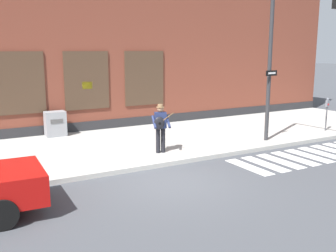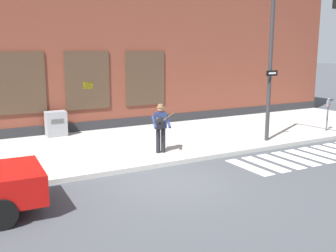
% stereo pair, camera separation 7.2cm
% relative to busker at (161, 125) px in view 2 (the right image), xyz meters
% --- Properties ---
extents(ground_plane, '(160.00, 160.00, 0.00)m').
position_rel_busker_xyz_m(ground_plane, '(-0.97, -2.26, -1.10)').
color(ground_plane, '#424449').
extents(sidewalk, '(28.00, 5.95, 0.15)m').
position_rel_busker_xyz_m(sidewalk, '(-0.97, 1.88, -1.03)').
color(sidewalk, '#ADAAA3').
rests_on(sidewalk, ground).
extents(building_backdrop, '(28.00, 4.06, 8.10)m').
position_rel_busker_xyz_m(building_backdrop, '(-0.97, 6.85, 2.94)').
color(building_backdrop, brown).
rests_on(building_backdrop, ground).
extents(crosswalk, '(5.78, 1.90, 0.01)m').
position_rel_busker_xyz_m(crosswalk, '(4.54, -2.40, -1.09)').
color(crosswalk, silver).
rests_on(crosswalk, ground).
extents(busker, '(0.72, 0.64, 1.67)m').
position_rel_busker_xyz_m(busker, '(0.00, 0.00, 0.00)').
color(busker, black).
rests_on(busker, sidewalk).
extents(traffic_light, '(0.75, 2.94, 5.61)m').
position_rel_busker_xyz_m(traffic_light, '(4.62, -1.35, 2.89)').
color(traffic_light, '#2D2D30').
rests_on(traffic_light, sidewalk).
extents(parking_meter, '(0.13, 0.11, 1.44)m').
position_rel_busker_xyz_m(parking_meter, '(8.02, -0.20, -0.01)').
color(parking_meter, '#47474C').
rests_on(parking_meter, sidewalk).
extents(utility_box, '(0.81, 0.55, 1.02)m').
position_rel_busker_xyz_m(utility_box, '(-2.49, 4.40, -0.44)').
color(utility_box, gray).
rests_on(utility_box, sidewalk).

